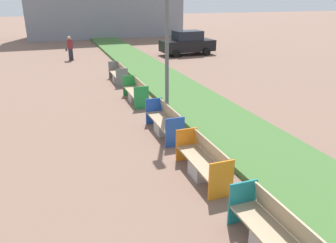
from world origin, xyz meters
name	(u,v)px	position (x,y,z in m)	size (l,w,h in m)	color
planter_grass_strip	(245,137)	(3.20, 12.00, 0.09)	(2.80, 120.00, 0.18)	#426B33
bench_teal_frame	(273,237)	(0.94, 7.48, 0.36)	(0.65, 1.99, 0.94)	#9E9B96
bench_orange_frame	(203,164)	(0.94, 10.37, 0.37)	(0.65, 2.08, 0.94)	#9E9B96
bench_blue_frame	(165,123)	(0.94, 13.36, 0.37)	(0.65, 2.17, 0.94)	#9E9B96
bench_green_frame	(136,93)	(0.94, 17.22, 0.37)	(0.65, 2.15, 0.94)	#9E9B96
bench_grey_frame	(119,75)	(0.94, 20.97, 0.37)	(0.65, 2.18, 0.94)	#9E9B96
street_lamp_post	(167,13)	(1.55, 14.87, 3.80)	(0.24, 0.44, 6.85)	#56595B
pedestrian_walking	(70,48)	(-1.02, 28.51, 0.87)	(0.53, 0.24, 1.71)	#232633
parked_car_distant	(187,43)	(7.85, 27.88, 0.91)	(4.27, 2.00, 1.86)	black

